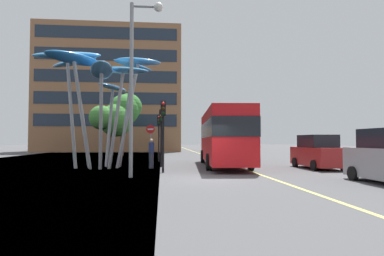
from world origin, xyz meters
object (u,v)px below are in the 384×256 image
traffic_light_kerb_near (163,121)px  traffic_light_island_mid (159,128)px  leaf_sculpture (98,72)px  car_parked_mid (318,153)px  no_entry_sign (150,138)px  pedestrian (151,153)px  street_lamp (138,66)px  red_bus (223,135)px  traffic_light_kerb_far (161,125)px

traffic_light_kerb_near → traffic_light_island_mid: bearing=92.0°
leaf_sculpture → car_parked_mid: bearing=-7.2°
no_entry_sign → pedestrian: bearing=-86.7°
pedestrian → street_lamp: bearing=-95.6°
street_lamp → red_bus: bearing=49.2°
leaf_sculpture → pedestrian: leaf_sculpture is taller
traffic_light_kerb_far → no_entry_sign: traffic_light_kerb_far is taller
traffic_light_kerb_far → no_entry_sign: size_ratio=1.33×
car_parked_mid → pedestrian: (-10.08, 1.06, -0.04)m
red_bus → no_entry_sign: size_ratio=3.95×
traffic_light_kerb_far → traffic_light_island_mid: bearing=92.2°
traffic_light_island_mid → street_lamp: 11.65m
street_lamp → pedestrian: street_lamp is taller
traffic_light_island_mid → car_parked_mid: size_ratio=0.89×
leaf_sculpture → traffic_light_kerb_far: leaf_sculpture is taller
traffic_light_island_mid → street_lamp: bearing=-94.3°
red_bus → leaf_sculpture: 9.02m
pedestrian → traffic_light_island_mid: bearing=86.7°
traffic_light_kerb_far → red_bus: bearing=4.3°
pedestrian → traffic_light_kerb_near: bearing=-75.8°
traffic_light_kerb_near → car_parked_mid: traffic_light_kerb_near is taller
traffic_light_kerb_near → pedestrian: bearing=104.2°
traffic_light_island_mid → no_entry_sign: bearing=-98.1°
traffic_light_kerb_near → traffic_light_kerb_far: bearing=91.7°
leaf_sculpture → no_entry_sign: size_ratio=2.88×
red_bus → traffic_light_kerb_near: (-4.01, -3.97, 0.66)m
leaf_sculpture → traffic_light_kerb_near: leaf_sculpture is taller
street_lamp → no_entry_sign: (0.31, 7.56, -3.35)m
traffic_light_kerb_near → street_lamp: street_lamp is taller
red_bus → street_lamp: size_ratio=1.34×
traffic_light_kerb_far → pedestrian: 2.06m
red_bus → traffic_light_kerb_far: 4.17m
traffic_light_kerb_near → street_lamp: bearing=-120.0°
leaf_sculpture → traffic_light_island_mid: (3.79, 5.89, -3.26)m
traffic_light_island_mid → car_parked_mid: (9.70, -7.59, -1.76)m
traffic_light_kerb_far → no_entry_sign: 2.17m
street_lamp → leaf_sculpture: bearing=118.3°
traffic_light_island_mid → street_lamp: street_lamp is taller
traffic_light_kerb_near → traffic_light_kerb_far: (-0.11, 3.66, -0.07)m
street_lamp → traffic_light_kerb_far: bearing=79.4°
traffic_light_kerb_near → red_bus: bearing=44.7°
traffic_light_kerb_far → traffic_light_island_mid: size_ratio=0.98×
car_parked_mid → street_lamp: size_ratio=0.51×
traffic_light_kerb_far → no_entry_sign: (-0.75, 1.86, -0.83)m
pedestrian → no_entry_sign: size_ratio=0.65×
traffic_light_kerb_near → traffic_light_kerb_far: 3.66m
street_lamp → no_entry_sign: size_ratio=2.96×
pedestrian → traffic_light_kerb_far: bearing=55.9°
car_parked_mid → leaf_sculpture: bearing=172.8°
pedestrian → no_entry_sign: no_entry_sign is taller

